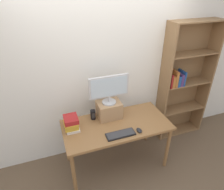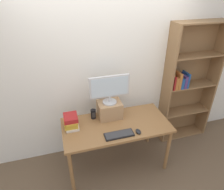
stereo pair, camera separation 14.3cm
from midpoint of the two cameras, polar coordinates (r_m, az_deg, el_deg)
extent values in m
plane|color=brown|center=(3.34, -0.16, -18.68)|extent=(12.00, 12.00, 0.00)
cube|color=silver|center=(2.96, -3.60, 5.86)|extent=(7.00, 0.08, 2.60)
cube|color=olive|center=(2.82, -0.18, -8.60)|extent=(1.48, 0.72, 0.04)
cylinder|color=olive|center=(2.78, -12.40, -21.41)|extent=(0.05, 0.05, 0.73)
cylinder|color=olive|center=(3.13, 14.27, -14.49)|extent=(0.05, 0.05, 0.73)
cylinder|color=olive|center=(3.21, -14.14, -13.06)|extent=(0.05, 0.05, 0.73)
cylinder|color=olive|center=(3.51, 8.90, -8.05)|extent=(0.05, 0.05, 0.73)
cube|color=olive|center=(3.31, 13.36, 2.16)|extent=(0.03, 0.28, 2.02)
cube|color=olive|center=(3.81, 24.27, 4.03)|extent=(0.03, 0.28, 2.02)
cube|color=olive|center=(3.63, 17.95, 4.09)|extent=(0.88, 0.01, 2.02)
cube|color=olive|center=(4.07, 16.85, -9.47)|extent=(0.82, 0.27, 0.02)
cube|color=olive|center=(3.78, 17.96, -3.52)|extent=(0.82, 0.27, 0.02)
cube|color=olive|center=(3.54, 19.22, 3.32)|extent=(0.82, 0.27, 0.02)
cube|color=olive|center=(3.36, 20.67, 11.03)|extent=(0.82, 0.27, 0.02)
cube|color=olive|center=(3.25, 22.26, 19.09)|extent=(0.82, 0.27, 0.02)
cube|color=maroon|center=(3.26, 14.73, 4.15)|extent=(0.02, 0.20, 0.22)
cube|color=#AD662D|center=(3.29, 15.31, 4.01)|extent=(0.05, 0.20, 0.19)
cube|color=#AD662D|center=(3.30, 16.12, 4.63)|extent=(0.04, 0.20, 0.26)
cube|color=navy|center=(3.35, 16.74, 4.08)|extent=(0.05, 0.20, 0.17)
cube|color=#4C336B|center=(3.37, 17.50, 4.39)|extent=(0.05, 0.20, 0.20)
cube|color=navy|center=(3.39, 18.14, 4.78)|extent=(0.03, 0.20, 0.24)
cube|color=#A87F56|center=(2.89, -2.25, -4.21)|extent=(0.34, 0.27, 0.24)
cylinder|color=#B7B7BA|center=(2.82, -2.30, -2.04)|extent=(0.20, 0.20, 0.02)
cylinder|color=#B7B7BA|center=(2.79, -2.32, -1.13)|extent=(0.03, 0.03, 0.08)
cube|color=#B7B7BA|center=(2.70, -2.41, 2.43)|extent=(0.56, 0.04, 0.31)
cube|color=silver|center=(2.68, -2.28, 2.25)|extent=(0.51, 0.00, 0.27)
cube|color=black|center=(2.63, 0.89, -11.20)|extent=(0.38, 0.14, 0.02)
cube|color=#333335|center=(2.62, 0.89, -10.99)|extent=(0.36, 0.12, 0.00)
ellipsoid|color=black|center=(2.69, 6.24, -10.01)|extent=(0.06, 0.10, 0.04)
cube|color=silver|center=(2.78, -12.72, -9.17)|extent=(0.17, 0.22, 0.04)
cube|color=gold|center=(2.76, -13.15, -8.29)|extent=(0.18, 0.22, 0.07)
cube|color=gold|center=(2.73, -13.09, -7.41)|extent=(0.16, 0.25, 0.03)
cube|color=maroon|center=(2.70, -13.18, -6.79)|extent=(0.18, 0.21, 0.06)
cylinder|color=black|center=(2.89, -6.90, -5.62)|extent=(0.07, 0.07, 0.14)
cube|color=#2D2D30|center=(2.85, -6.72, -5.93)|extent=(0.04, 0.00, 0.08)
camera|label=1|loc=(0.07, -91.56, -0.90)|focal=32.00mm
camera|label=2|loc=(0.07, 88.44, 0.90)|focal=32.00mm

